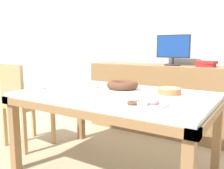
# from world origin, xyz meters

# --- Properties ---
(wall_back) EXTENTS (8.00, 0.10, 2.60)m
(wall_back) POSITION_xyz_m (0.00, 1.52, 1.30)
(wall_back) COLOR silver
(wall_back) RESTS_ON ground
(dining_table) EXTENTS (1.68, 1.06, 0.73)m
(dining_table) POSITION_xyz_m (0.00, 0.00, 0.65)
(dining_table) COLOR silver
(dining_table) RESTS_ON ground
(chair) EXTENTS (0.45, 0.45, 0.94)m
(chair) POSITION_xyz_m (-1.17, -0.07, 0.52)
(chair) COLOR tan
(chair) RESTS_ON ground
(sideboard) EXTENTS (2.03, 0.44, 0.89)m
(sideboard) POSITION_xyz_m (0.00, 1.22, 0.44)
(sideboard) COLOR olive
(sideboard) RESTS_ON ground
(computer_monitor) EXTENTS (0.42, 0.20, 0.38)m
(computer_monitor) POSITION_xyz_m (0.09, 1.22, 1.08)
(computer_monitor) COLOR #262628
(computer_monitor) RESTS_ON sideboard
(book_stack) EXTENTS (0.24, 0.19, 0.07)m
(book_stack) POSITION_xyz_m (0.49, 1.22, 0.93)
(book_stack) COLOR maroon
(book_stack) RESTS_ON sideboard
(cake_chocolate_round) EXTENTS (0.28, 0.28, 0.06)m
(cake_chocolate_round) POSITION_xyz_m (0.44, 0.13, 0.75)
(cake_chocolate_round) COLOR white
(cake_chocolate_round) RESTS_ON dining_table
(cake_golden_bundt) EXTENTS (0.29, 0.29, 0.08)m
(cake_golden_bundt) POSITION_xyz_m (-0.01, 0.15, 0.77)
(cake_golden_bundt) COLOR white
(cake_golden_bundt) RESTS_ON dining_table
(pastry_platter) EXTENTS (0.36, 0.36, 0.04)m
(pastry_platter) POSITION_xyz_m (0.39, -0.27, 0.74)
(pastry_platter) COLOR white
(pastry_platter) RESTS_ON dining_table
(plate_stack) EXTENTS (0.21, 0.21, 0.04)m
(plate_stack) POSITION_xyz_m (-0.58, 0.24, 0.75)
(plate_stack) COLOR white
(plate_stack) RESTS_ON dining_table
(tealight_left_edge) EXTENTS (0.04, 0.04, 0.04)m
(tealight_left_edge) POSITION_xyz_m (-0.63, -0.23, 0.74)
(tealight_left_edge) COLOR silver
(tealight_left_edge) RESTS_ON dining_table
(tealight_near_front) EXTENTS (0.04, 0.04, 0.04)m
(tealight_near_front) POSITION_xyz_m (-0.23, 0.05, 0.74)
(tealight_near_front) COLOR silver
(tealight_near_front) RESTS_ON dining_table
(tealight_centre) EXTENTS (0.04, 0.04, 0.04)m
(tealight_centre) POSITION_xyz_m (-0.73, -0.06, 0.74)
(tealight_centre) COLOR silver
(tealight_centre) RESTS_ON dining_table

